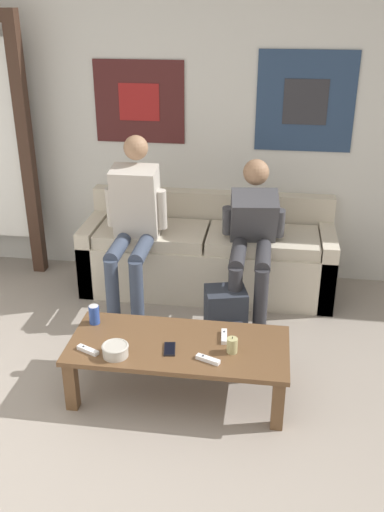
{
  "coord_description": "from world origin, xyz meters",
  "views": [
    {
      "loc": [
        0.7,
        -1.85,
        2.25
      ],
      "look_at": [
        0.23,
        1.49,
        0.69
      ],
      "focal_mm": 40.0,
      "sensor_mm": 36.0,
      "label": 1
    }
  ],
  "objects_px": {
    "ceramic_bowl": "(115,350)",
    "cell_phone": "(170,349)",
    "couch": "(208,256)",
    "game_controller_far_center": "(224,336)",
    "backpack": "(226,315)",
    "drink_can_blue": "(94,315)",
    "game_controller_near_right": "(208,359)",
    "person_seated_adult": "(133,220)",
    "coffee_table": "(179,351)",
    "pillar_candle": "(232,345)",
    "person_seated_teen": "(252,235)",
    "game_controller_near_left": "(88,350)"
  },
  "relations": [
    {
      "from": "person_seated_adult",
      "to": "game_controller_near_left",
      "type": "xyz_separation_m",
      "value": [
        0.0,
        -1.2,
        -0.35
      ]
    },
    {
      "from": "ceramic_bowl",
      "to": "pillar_candle",
      "type": "distance_m",
      "value": 0.67
    },
    {
      "from": "pillar_candle",
      "to": "drink_can_blue",
      "type": "height_order",
      "value": "drink_can_blue"
    },
    {
      "from": "couch",
      "to": "backpack",
      "type": "relative_size",
      "value": 5.36
    },
    {
      "from": "pillar_candle",
      "to": "drink_can_blue",
      "type": "xyz_separation_m",
      "value": [
        -0.88,
        0.2,
        0.02
      ]
    },
    {
      "from": "couch",
      "to": "game_controller_far_center",
      "type": "bearing_deg",
      "value": -79.15
    },
    {
      "from": "person_seated_teen",
      "to": "cell_phone",
      "type": "bearing_deg",
      "value": -110.27
    },
    {
      "from": "person_seated_teen",
      "to": "coffee_table",
      "type": "bearing_deg",
      "value": -109.61
    },
    {
      "from": "couch",
      "to": "backpack",
      "type": "bearing_deg",
      "value": -73.93
    },
    {
      "from": "drink_can_blue",
      "to": "game_controller_far_center",
      "type": "relative_size",
      "value": 0.85
    },
    {
      "from": "person_seated_teen",
      "to": "backpack",
      "type": "relative_size",
      "value": 3.02
    },
    {
      "from": "game_controller_near_right",
      "to": "pillar_candle",
      "type": "bearing_deg",
      "value": 40.53
    },
    {
      "from": "game_controller_far_center",
      "to": "person_seated_adult",
      "type": "bearing_deg",
      "value": 129.18
    },
    {
      "from": "couch",
      "to": "ceramic_bowl",
      "type": "relative_size",
      "value": 12.88
    },
    {
      "from": "person_seated_adult",
      "to": "pillar_candle",
      "type": "distance_m",
      "value": 1.4
    },
    {
      "from": "drink_can_blue",
      "to": "game_controller_near_left",
      "type": "bearing_deg",
      "value": -80.33
    },
    {
      "from": "person_seated_adult",
      "to": "person_seated_teen",
      "type": "bearing_deg",
      "value": 0.85
    },
    {
      "from": "drink_can_blue",
      "to": "game_controller_far_center",
      "type": "bearing_deg",
      "value": -4.07
    },
    {
      "from": "game_controller_near_left",
      "to": "game_controller_near_right",
      "type": "bearing_deg",
      "value": 0.51
    },
    {
      "from": "coffee_table",
      "to": "person_seated_adult",
      "type": "xyz_separation_m",
      "value": [
        -0.51,
        1.04,
        0.41
      ]
    },
    {
      "from": "ceramic_bowl",
      "to": "couch",
      "type": "bearing_deg",
      "value": 77.43
    },
    {
      "from": "pillar_candle",
      "to": "game_controller_near_right",
      "type": "height_order",
      "value": "pillar_candle"
    },
    {
      "from": "backpack",
      "to": "drink_can_blue",
      "type": "height_order",
      "value": "drink_can_blue"
    },
    {
      "from": "person_seated_teen",
      "to": "person_seated_adult",
      "type": "bearing_deg",
      "value": -179.15
    },
    {
      "from": "drink_can_blue",
      "to": "game_controller_near_right",
      "type": "distance_m",
      "value": 0.82
    },
    {
      "from": "backpack",
      "to": "game_controller_near_left",
      "type": "height_order",
      "value": "game_controller_near_left"
    },
    {
      "from": "drink_can_blue",
      "to": "game_controller_near_left",
      "type": "xyz_separation_m",
      "value": [
        0.05,
        -0.31,
        -0.05
      ]
    },
    {
      "from": "couch",
      "to": "drink_can_blue",
      "type": "distance_m",
      "value": 1.38
    },
    {
      "from": "game_controller_far_center",
      "to": "cell_phone",
      "type": "relative_size",
      "value": 1.02
    },
    {
      "from": "backpack",
      "to": "person_seated_adult",
      "type": "bearing_deg",
      "value": 152.34
    },
    {
      "from": "person_seated_adult",
      "to": "game_controller_far_center",
      "type": "relative_size",
      "value": 8.92
    },
    {
      "from": "drink_can_blue",
      "to": "game_controller_near_left",
      "type": "distance_m",
      "value": 0.32
    },
    {
      "from": "person_seated_adult",
      "to": "cell_phone",
      "type": "bearing_deg",
      "value": -67.26
    },
    {
      "from": "couch",
      "to": "ceramic_bowl",
      "type": "distance_m",
      "value": 1.62
    },
    {
      "from": "person_seated_teen",
      "to": "backpack",
      "type": "xyz_separation_m",
      "value": [
        -0.15,
        -0.4,
        -0.45
      ]
    },
    {
      "from": "coffee_table",
      "to": "ceramic_bowl",
      "type": "bearing_deg",
      "value": -152.75
    },
    {
      "from": "pillar_candle",
      "to": "game_controller_near_left",
      "type": "distance_m",
      "value": 0.84
    },
    {
      "from": "person_seated_teen",
      "to": "ceramic_bowl",
      "type": "xyz_separation_m",
      "value": [
        -0.71,
        -1.23,
        -0.24
      ]
    },
    {
      "from": "couch",
      "to": "drink_can_blue",
      "type": "bearing_deg",
      "value": -114.74
    },
    {
      "from": "couch",
      "to": "game_controller_near_left",
      "type": "bearing_deg",
      "value": -108.45
    },
    {
      "from": "couch",
      "to": "person_seated_teen",
      "type": "relative_size",
      "value": 1.77
    },
    {
      "from": "ceramic_bowl",
      "to": "backpack",
      "type": "bearing_deg",
      "value": 55.79
    },
    {
      "from": "backpack",
      "to": "cell_phone",
      "type": "distance_m",
      "value": 0.8
    },
    {
      "from": "coffee_table",
      "to": "backpack",
      "type": "relative_size",
      "value": 3.49
    },
    {
      "from": "ceramic_bowl",
      "to": "pillar_candle",
      "type": "relative_size",
      "value": 1.49
    },
    {
      "from": "ceramic_bowl",
      "to": "cell_phone",
      "type": "relative_size",
      "value": 1.08
    },
    {
      "from": "couch",
      "to": "person_seated_teen",
      "type": "bearing_deg",
      "value": -43.53
    },
    {
      "from": "person_seated_teen",
      "to": "game_controller_near_left",
      "type": "height_order",
      "value": "person_seated_teen"
    },
    {
      "from": "cell_phone",
      "to": "backpack",
      "type": "bearing_deg",
      "value": 69.82
    },
    {
      "from": "couch",
      "to": "game_controller_near_right",
      "type": "distance_m",
      "value": 1.57
    }
  ]
}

